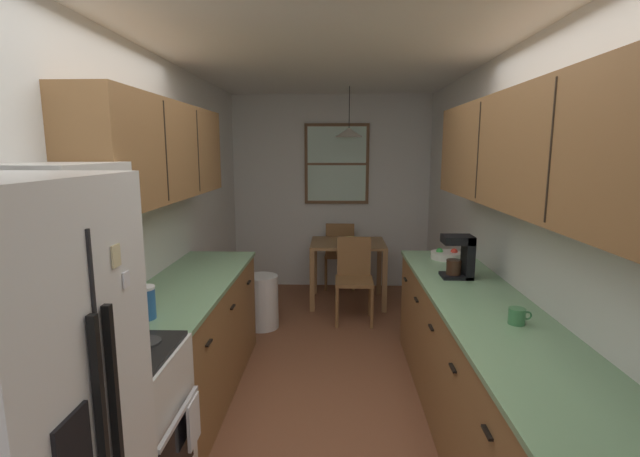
{
  "coord_description": "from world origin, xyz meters",
  "views": [
    {
      "loc": [
        0.07,
        -2.48,
        1.84
      ],
      "look_at": [
        -0.07,
        1.28,
        1.19
      ],
      "focal_mm": 25.68,
      "sensor_mm": 36.0,
      "label": 1
    }
  ],
  "objects_px": {
    "stove_range": "(109,445)",
    "coffee_maker": "(461,256)",
    "mug_by_coffeemaker": "(517,316)",
    "dining_chair_far": "(340,252)",
    "dining_chair_near": "(354,275)",
    "table_serving_bowl": "(351,240)",
    "dining_table": "(348,253)",
    "fruit_bowl": "(447,255)",
    "trash_bin": "(262,302)",
    "storage_canister": "(145,303)",
    "microwave_over_range": "(61,199)"
  },
  "relations": [
    {
      "from": "storage_canister",
      "to": "fruit_bowl",
      "type": "xyz_separation_m",
      "value": [
        2.04,
        1.51,
        -0.06
      ]
    },
    {
      "from": "table_serving_bowl",
      "to": "storage_canister",
      "type": "bearing_deg",
      "value": -113.19
    },
    {
      "from": "stove_range",
      "to": "mug_by_coffeemaker",
      "type": "distance_m",
      "value": 2.17
    },
    {
      "from": "dining_table",
      "to": "trash_bin",
      "type": "relative_size",
      "value": 1.58
    },
    {
      "from": "dining_table",
      "to": "fruit_bowl",
      "type": "xyz_separation_m",
      "value": [
        0.82,
        -1.44,
        0.32
      ]
    },
    {
      "from": "microwave_over_range",
      "to": "fruit_bowl",
      "type": "height_order",
      "value": "microwave_over_range"
    },
    {
      "from": "stove_range",
      "to": "mug_by_coffeemaker",
      "type": "height_order",
      "value": "stove_range"
    },
    {
      "from": "table_serving_bowl",
      "to": "microwave_over_range",
      "type": "bearing_deg",
      "value": -111.58
    },
    {
      "from": "dining_chair_far",
      "to": "trash_bin",
      "type": "bearing_deg",
      "value": -120.47
    },
    {
      "from": "dining_chair_near",
      "to": "stove_range",
      "type": "bearing_deg",
      "value": -113.49
    },
    {
      "from": "fruit_bowl",
      "to": "table_serving_bowl",
      "type": "relative_size",
      "value": 1.39
    },
    {
      "from": "microwave_over_range",
      "to": "fruit_bowl",
      "type": "distance_m",
      "value": 3.03
    },
    {
      "from": "microwave_over_range",
      "to": "fruit_bowl",
      "type": "bearing_deg",
      "value": 43.37
    },
    {
      "from": "dining_chair_near",
      "to": "table_serving_bowl",
      "type": "height_order",
      "value": "dining_chair_near"
    },
    {
      "from": "stove_range",
      "to": "coffee_maker",
      "type": "bearing_deg",
      "value": 35.69
    },
    {
      "from": "dining_chair_near",
      "to": "coffee_maker",
      "type": "xyz_separation_m",
      "value": [
        0.73,
        -1.47,
        0.57
      ]
    },
    {
      "from": "trash_bin",
      "to": "dining_chair_far",
      "type": "bearing_deg",
      "value": 59.53
    },
    {
      "from": "mug_by_coffeemaker",
      "to": "table_serving_bowl",
      "type": "bearing_deg",
      "value": 105.44
    },
    {
      "from": "dining_chair_near",
      "to": "coffee_maker",
      "type": "bearing_deg",
      "value": -63.67
    },
    {
      "from": "stove_range",
      "to": "coffee_maker",
      "type": "relative_size",
      "value": 3.46
    },
    {
      "from": "microwave_over_range",
      "to": "storage_canister",
      "type": "relative_size",
      "value": 3.0
    },
    {
      "from": "fruit_bowl",
      "to": "stove_range",
      "type": "bearing_deg",
      "value": -135.07
    },
    {
      "from": "stove_range",
      "to": "coffee_maker",
      "type": "xyz_separation_m",
      "value": [
        1.99,
        1.43,
        0.59
      ]
    },
    {
      "from": "stove_range",
      "to": "table_serving_bowl",
      "type": "bearing_deg",
      "value": 70.07
    },
    {
      "from": "stove_range",
      "to": "coffee_maker",
      "type": "height_order",
      "value": "coffee_maker"
    },
    {
      "from": "stove_range",
      "to": "trash_bin",
      "type": "distance_m",
      "value": 2.66
    },
    {
      "from": "microwave_over_range",
      "to": "dining_chair_far",
      "type": "height_order",
      "value": "microwave_over_range"
    },
    {
      "from": "storage_canister",
      "to": "mug_by_coffeemaker",
      "type": "relative_size",
      "value": 1.49
    },
    {
      "from": "dining_table",
      "to": "dining_chair_near",
      "type": "height_order",
      "value": "dining_chair_near"
    },
    {
      "from": "dining_chair_far",
      "to": "storage_canister",
      "type": "xyz_separation_m",
      "value": [
        -1.12,
        -3.52,
        0.49
      ]
    },
    {
      "from": "mug_by_coffeemaker",
      "to": "fruit_bowl",
      "type": "height_order",
      "value": "fruit_bowl"
    },
    {
      "from": "microwave_over_range",
      "to": "mug_by_coffeemaker",
      "type": "height_order",
      "value": "microwave_over_range"
    },
    {
      "from": "dining_table",
      "to": "storage_canister",
      "type": "relative_size",
      "value": 4.67
    },
    {
      "from": "trash_bin",
      "to": "fruit_bowl",
      "type": "distance_m",
      "value": 1.95
    },
    {
      "from": "storage_canister",
      "to": "mug_by_coffeemaker",
      "type": "bearing_deg",
      "value": -0.2
    },
    {
      "from": "mug_by_coffeemaker",
      "to": "microwave_over_range",
      "type": "bearing_deg",
      "value": -166.81
    },
    {
      "from": "table_serving_bowl",
      "to": "stove_range",
      "type": "bearing_deg",
      "value": -109.93
    },
    {
      "from": "dining_chair_far",
      "to": "trash_bin",
      "type": "distance_m",
      "value": 1.64
    },
    {
      "from": "dining_table",
      "to": "table_serving_bowl",
      "type": "height_order",
      "value": "table_serving_bowl"
    },
    {
      "from": "mug_by_coffeemaker",
      "to": "coffee_maker",
      "type": "bearing_deg",
      "value": 93.88
    },
    {
      "from": "dining_chair_far",
      "to": "coffee_maker",
      "type": "height_order",
      "value": "coffee_maker"
    },
    {
      "from": "storage_canister",
      "to": "table_serving_bowl",
      "type": "distance_m",
      "value": 3.18
    },
    {
      "from": "dining_chair_near",
      "to": "table_serving_bowl",
      "type": "relative_size",
      "value": 4.56
    },
    {
      "from": "stove_range",
      "to": "dining_table",
      "type": "xyz_separation_m",
      "value": [
        1.21,
        3.47,
        0.15
      ]
    },
    {
      "from": "dining_table",
      "to": "dining_chair_near",
      "type": "relative_size",
      "value": 0.98
    },
    {
      "from": "microwave_over_range",
      "to": "coffee_maker",
      "type": "relative_size",
      "value": 1.78
    },
    {
      "from": "table_serving_bowl",
      "to": "fruit_bowl",
      "type": "bearing_deg",
      "value": -60.8
    },
    {
      "from": "dining_chair_far",
      "to": "mug_by_coffeemaker",
      "type": "bearing_deg",
      "value": -75.14
    },
    {
      "from": "trash_bin",
      "to": "mug_by_coffeemaker",
      "type": "bearing_deg",
      "value": -50.41
    },
    {
      "from": "microwave_over_range",
      "to": "coffee_maker",
      "type": "distance_m",
      "value": 2.6
    }
  ]
}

